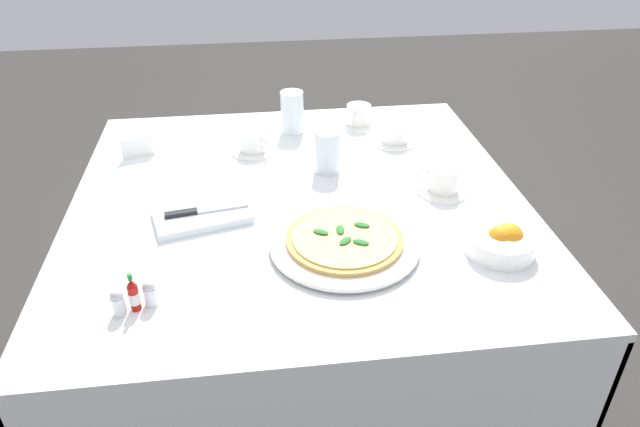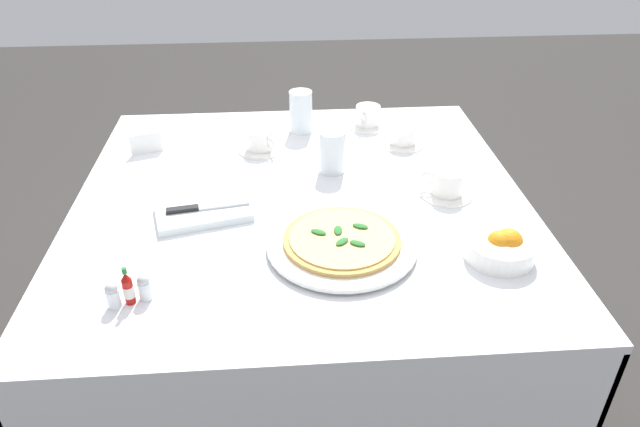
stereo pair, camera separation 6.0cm
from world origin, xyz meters
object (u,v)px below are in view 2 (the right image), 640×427
coffee_cup_near_left (368,117)px  napkin_folded (204,212)px  dinner_knife (204,207)px  pepper_shaker (113,296)px  water_glass_far_right (301,114)px  coffee_cup_left_edge (403,136)px  pizza_plate (342,244)px  coffee_cup_back_corner (260,141)px  coffee_cup_center_back (447,184)px  water_glass_near_right (332,154)px  menu_card (146,144)px  citrus_bowl (501,247)px  salt_shaker (145,288)px  hot_sauce_bottle (128,289)px  pizza (342,239)px

coffee_cup_near_left → napkin_folded: (-0.46, -0.49, -0.02)m
dinner_knife → pepper_shaker: 0.35m
coffee_cup_near_left → water_glass_far_right: water_glass_far_right is taller
coffee_cup_left_edge → pepper_shaker: bearing=-135.8°
pizza_plate → pepper_shaker: bearing=-160.9°
dinner_knife → coffee_cup_back_corner: bearing=59.9°
coffee_cup_near_left → napkin_folded: size_ratio=0.53×
coffee_cup_center_back → dinner_knife: coffee_cup_center_back is taller
water_glass_near_right → menu_card: 0.54m
water_glass_far_right → citrus_bowl: size_ratio=0.85×
pizza_plate → salt_shaker: bearing=-161.0°
pizza_plate → coffee_cup_center_back: size_ratio=2.53×
hot_sauce_bottle → salt_shaker: (0.03, 0.01, -0.01)m
citrus_bowl → salt_shaker: citrus_bowl is taller
coffee_cup_back_corner → water_glass_near_right: size_ratio=1.12×
coffee_cup_back_corner → water_glass_far_right: 0.18m
coffee_cup_back_corner → hot_sauce_bottle: 0.69m
water_glass_far_right → water_glass_near_right: (0.07, -0.27, -0.01)m
salt_shaker → citrus_bowl: bearing=6.3°
coffee_cup_center_back → water_glass_far_right: 0.54m
pizza → coffee_cup_left_edge: size_ratio=1.98×
pepper_shaker → napkin_folded: bearing=66.1°
water_glass_far_right → menu_card: 0.46m
hot_sauce_bottle → water_glass_far_right: bearing=64.7°
water_glass_near_right → menu_card: bearing=164.1°
coffee_cup_left_edge → pepper_shaker: coffee_cup_left_edge is taller
coffee_cup_near_left → salt_shaker: (-0.55, -0.79, -0.01)m
coffee_cup_left_edge → pepper_shaker: 0.96m
water_glass_far_right → pepper_shaker: water_glass_far_right is taller
citrus_bowl → menu_card: citrus_bowl is taller
water_glass_near_right → hot_sauce_bottle: bearing=-130.7°
coffee_cup_left_edge → dinner_knife: 0.65m
pizza_plate → pizza: bearing=45.3°
water_glass_near_right → pepper_shaker: (-0.47, -0.52, -0.03)m
dinner_knife → menu_card: size_ratio=2.24×
napkin_folded → salt_shaker: (-0.08, -0.29, 0.02)m
water_glass_far_right → hot_sauce_bottle: size_ratio=1.54×
coffee_cup_center_back → citrus_bowl: bearing=-79.9°
pepper_shaker → menu_card: size_ratio=0.65×
coffee_cup_center_back → napkin_folded: size_ratio=0.53×
coffee_cup_near_left → pepper_shaker: size_ratio=2.31×
hot_sauce_bottle → menu_card: size_ratio=0.95×
coffee_cup_near_left → salt_shaker: coffee_cup_near_left is taller
pizza → hot_sauce_bottle: hot_sauce_bottle is taller
coffee_cup_near_left → hot_sauce_bottle: (-0.58, -0.80, 0.00)m
pizza → water_glass_near_right: (0.01, 0.36, 0.03)m
coffee_cup_center_back → menu_card: 0.85m
water_glass_far_right → napkin_folded: water_glass_far_right is taller
coffee_cup_back_corner → water_glass_far_right: size_ratio=1.02×
hot_sauce_bottle → menu_card: hot_sauce_bottle is taller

